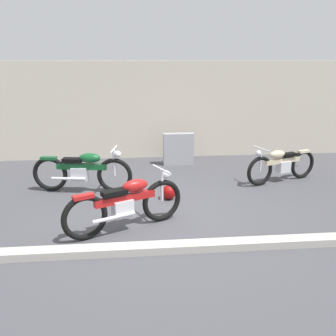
# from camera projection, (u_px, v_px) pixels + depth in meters

# --- Properties ---
(ground_plane) EXTENTS (40.00, 40.00, 0.00)m
(ground_plane) POSITION_uv_depth(u_px,v_px,m) (161.00, 216.00, 6.72)
(ground_plane) COLOR #47474C
(building_wall) EXTENTS (18.00, 0.30, 2.65)m
(building_wall) POSITION_uv_depth(u_px,v_px,m) (149.00, 110.00, 10.38)
(building_wall) COLOR beige
(building_wall) RESTS_ON ground_plane
(curb_strip) EXTENTS (18.00, 0.24, 0.12)m
(curb_strip) POSITION_uv_depth(u_px,v_px,m) (168.00, 247.00, 5.51)
(curb_strip) COLOR #B7B2A8
(curb_strip) RESTS_ON ground_plane
(stone_marker) EXTENTS (0.80, 0.22, 0.84)m
(stone_marker) POSITION_uv_depth(u_px,v_px,m) (178.00, 149.00, 9.81)
(stone_marker) COLOR #9E9EA3
(stone_marker) RESTS_ON ground_plane
(helmet) EXTENTS (0.30, 0.30, 0.30)m
(helmet) POSITION_uv_depth(u_px,v_px,m) (169.00, 192.00, 7.50)
(helmet) COLOR maroon
(helmet) RESTS_ON ground_plane
(motorcycle_green) EXTENTS (2.12, 0.64, 0.96)m
(motorcycle_green) POSITION_uv_depth(u_px,v_px,m) (83.00, 171.00, 7.82)
(motorcycle_green) COLOR black
(motorcycle_green) RESTS_ON ground_plane
(motorcycle_red) EXTENTS (1.96, 1.07, 0.96)m
(motorcycle_red) POSITION_uv_depth(u_px,v_px,m) (126.00, 204.00, 6.10)
(motorcycle_red) COLOR black
(motorcycle_red) RESTS_ON ground_plane
(motorcycle_cream) EXTENTS (1.83, 0.83, 0.86)m
(motorcycle_cream) POSITION_uv_depth(u_px,v_px,m) (281.00, 164.00, 8.46)
(motorcycle_cream) COLOR black
(motorcycle_cream) RESTS_ON ground_plane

